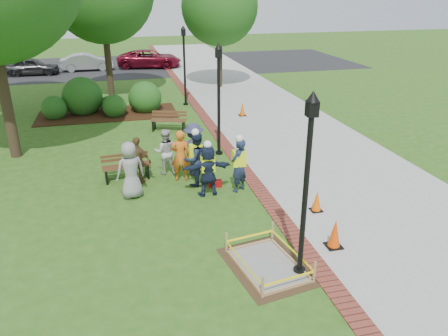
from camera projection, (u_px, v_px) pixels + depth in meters
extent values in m
plane|color=#285116|center=(217.00, 217.00, 12.55)|extent=(100.00, 100.00, 0.00)
cube|color=#9E9E99|center=(267.00, 114.00, 22.62)|extent=(6.00, 60.00, 0.02)
cube|color=maroon|center=(206.00, 118.00, 21.89)|extent=(0.50, 60.00, 0.03)
cube|color=#381E0F|center=(108.00, 114.00, 22.61)|extent=(7.00, 3.00, 0.05)
cube|color=black|center=(144.00, 65.00, 36.72)|extent=(36.00, 12.00, 0.01)
cube|color=#47331E|center=(267.00, 266.00, 10.35)|extent=(2.05, 2.55, 0.01)
cube|color=gray|center=(268.00, 266.00, 10.34)|extent=(1.48, 1.97, 0.04)
cube|color=tan|center=(268.00, 265.00, 10.33)|extent=(1.62, 2.11, 0.08)
cube|color=tan|center=(268.00, 257.00, 10.24)|extent=(1.65, 2.14, 0.55)
cube|color=yellow|center=(268.00, 256.00, 10.23)|extent=(1.59, 2.09, 0.06)
cube|color=#4F331B|center=(126.00, 166.00, 14.84)|extent=(1.64, 0.61, 0.04)
cube|color=#4F331B|center=(125.00, 157.00, 14.96)|extent=(1.60, 0.19, 0.26)
cube|color=black|center=(127.00, 173.00, 14.93)|extent=(1.50, 0.66, 0.47)
cube|color=brown|center=(169.00, 120.00, 19.92)|extent=(1.67, 0.96, 0.04)
cube|color=brown|center=(169.00, 113.00, 20.07)|extent=(1.53, 0.55, 0.26)
cube|color=black|center=(169.00, 126.00, 20.02)|extent=(1.55, 0.97, 0.47)
cube|color=black|center=(333.00, 246.00, 11.10)|extent=(0.40, 0.40, 0.05)
cone|color=#EC4707|center=(335.00, 233.00, 10.95)|extent=(0.32, 0.32, 0.74)
cube|color=black|center=(316.00, 210.00, 12.89)|extent=(0.34, 0.34, 0.04)
cone|color=#FA5A07|center=(317.00, 200.00, 12.76)|extent=(0.27, 0.27, 0.62)
cube|color=black|center=(242.00, 115.00, 22.37)|extent=(0.36, 0.36, 0.05)
cone|color=#E85E07|center=(242.00, 109.00, 22.23)|extent=(0.29, 0.29, 0.67)
cube|color=#9E0C0E|center=(215.00, 183.00, 14.44)|extent=(0.46, 0.30, 0.22)
cylinder|color=black|center=(305.00, 199.00, 9.42)|extent=(0.12, 0.12, 3.80)
cube|color=black|center=(312.00, 109.00, 8.65)|extent=(0.22, 0.22, 0.32)
cone|color=black|center=(313.00, 96.00, 8.55)|extent=(0.28, 0.28, 0.22)
cylinder|color=black|center=(299.00, 270.00, 10.13)|extent=(0.28, 0.28, 0.10)
cylinder|color=black|center=(219.00, 107.00, 16.58)|extent=(0.12, 0.12, 3.80)
cube|color=black|center=(219.00, 53.00, 15.81)|extent=(0.22, 0.22, 0.32)
cone|color=black|center=(219.00, 46.00, 15.71)|extent=(0.28, 0.28, 0.22)
cylinder|color=black|center=(219.00, 153.00, 17.29)|extent=(0.28, 0.28, 0.10)
cylinder|color=black|center=(185.00, 71.00, 23.74)|extent=(0.12, 0.12, 3.80)
cube|color=black|center=(183.00, 32.00, 22.97)|extent=(0.22, 0.22, 0.32)
cone|color=black|center=(183.00, 27.00, 22.87)|extent=(0.28, 0.28, 0.22)
cylinder|color=black|center=(186.00, 104.00, 24.45)|extent=(0.28, 0.28, 0.10)
cylinder|color=#3D2D1E|center=(2.00, 84.00, 15.97)|extent=(0.41, 0.41, 5.70)
cylinder|color=#3D2D1E|center=(108.00, 55.00, 25.21)|extent=(0.37, 0.37, 4.93)
cylinder|color=#3D2D1E|center=(220.00, 55.00, 28.10)|extent=(0.33, 0.33, 4.10)
sphere|color=#164E16|center=(220.00, 7.00, 26.97)|extent=(4.76, 4.76, 4.76)
sphere|color=#164E16|center=(56.00, 119.00, 21.93)|extent=(1.24, 1.24, 1.24)
sphere|color=#164E16|center=(84.00, 113.00, 22.86)|extent=(2.04, 2.04, 2.04)
sphere|color=#164E16|center=(115.00, 116.00, 22.31)|extent=(1.20, 1.20, 1.20)
sphere|color=#164E16|center=(146.00, 111.00, 23.17)|extent=(1.73, 1.73, 1.73)
sphere|color=#164E16|center=(109.00, 111.00, 23.25)|extent=(0.87, 0.87, 0.87)
imported|color=gray|center=(130.00, 170.00, 13.43)|extent=(0.66, 0.51, 1.81)
imported|color=orange|center=(180.00, 156.00, 14.63)|extent=(0.61, 0.44, 1.78)
imported|color=silver|center=(165.00, 152.00, 15.20)|extent=(0.56, 0.39, 1.63)
imported|color=brown|center=(138.00, 161.00, 14.43)|extent=(0.61, 0.55, 1.61)
imported|color=#303154|center=(194.00, 149.00, 15.11)|extent=(0.61, 0.40, 1.85)
imported|color=#161739|center=(208.00, 170.00, 13.60)|extent=(0.55, 0.36, 1.67)
cube|color=#C5E513|center=(208.00, 163.00, 13.51)|extent=(0.42, 0.26, 0.52)
sphere|color=white|center=(207.00, 144.00, 13.27)|extent=(0.25, 0.25, 0.25)
imported|color=#1A1C45|center=(239.00, 166.00, 13.86)|extent=(0.67, 0.62, 1.76)
cube|color=#C5E513|center=(239.00, 158.00, 13.76)|extent=(0.42, 0.26, 0.52)
sphere|color=white|center=(239.00, 139.00, 13.51)|extent=(0.25, 0.25, 0.25)
imported|color=#161E3A|center=(196.00, 159.00, 14.29)|extent=(0.67, 0.55, 1.81)
cube|color=#C5E513|center=(196.00, 152.00, 14.19)|extent=(0.42, 0.26, 0.52)
sphere|color=white|center=(195.00, 132.00, 13.93)|extent=(0.25, 0.25, 0.25)
imported|color=#252628|center=(33.00, 75.00, 32.66)|extent=(1.99, 4.37, 1.41)
imported|color=#A4A5A9|center=(88.00, 70.00, 34.45)|extent=(2.05, 4.44, 1.43)
imported|color=maroon|center=(150.00, 68.00, 35.72)|extent=(2.91, 5.03, 1.54)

